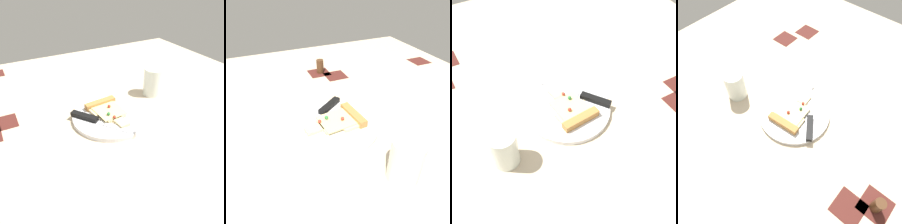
{
  "view_description": "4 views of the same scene",
  "coord_description": "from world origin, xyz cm",
  "views": [
    {
      "loc": [
        33.65,
        56.05,
        47.14
      ],
      "look_at": [
        1.42,
        -3.48,
        2.94
      ],
      "focal_mm": 37.49,
      "sensor_mm": 36.0,
      "label": 1
    },
    {
      "loc": [
        -46.95,
        15.56,
        42.57
      ],
      "look_at": [
        4.25,
        -6.76,
        3.59
      ],
      "focal_mm": 35.1,
      "sensor_mm": 36.0,
      "label": 2
    },
    {
      "loc": [
        -29.06,
        -56.85,
        70.79
      ],
      "look_at": [
        -0.59,
        -5.82,
        2.08
      ],
      "focal_mm": 47.3,
      "sensor_mm": 36.0,
      "label": 3
    },
    {
      "loc": [
        30.81,
        -40.3,
        69.62
      ],
      "look_at": [
        1.56,
        -6.64,
        4.08
      ],
      "focal_mm": 35.01,
      "sensor_mm": 36.0,
      "label": 4
    }
  ],
  "objects": [
    {
      "name": "pizza_slice",
      "position": [
        1.83,
        -6.74,
        2.3
      ],
      "size": [
        12.19,
        18.03,
        2.47
      ],
      "rotation": [
        0.0,
        0.0,
        0.09
      ],
      "color": "beige",
      "rests_on": "plate"
    },
    {
      "name": "ground_plane",
      "position": [
        0.01,
        -0.01,
        -1.5
      ],
      "size": [
        153.67,
        153.67,
        3.0
      ],
      "color": "#C6B293",
      "rests_on": "ground"
    },
    {
      "name": "knife",
      "position": [
        7.91,
        -2.65,
        2.12
      ],
      "size": [
        15.59,
        20.79,
        2.45
      ],
      "rotation": [
        0.0,
        0.0,
        0.62
      ],
      "color": "silver",
      "rests_on": "plate"
    },
    {
      "name": "drinking_glass",
      "position": [
        -21.96,
        -11.86,
        5.62
      ],
      "size": [
        7.43,
        7.43,
        11.25
      ],
      "primitive_type": "cylinder",
      "color": "silver",
      "rests_on": "ground_plane"
    },
    {
      "name": "plate",
      "position": [
        1.59,
        -4.15,
        0.76
      ],
      "size": [
        26.8,
        26.8,
        1.51
      ],
      "primitive_type": "cylinder",
      "color": "silver",
      "rests_on": "ground_plane"
    }
  ]
}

